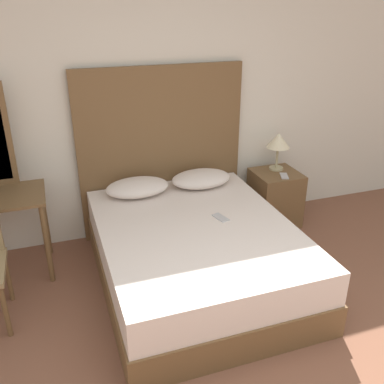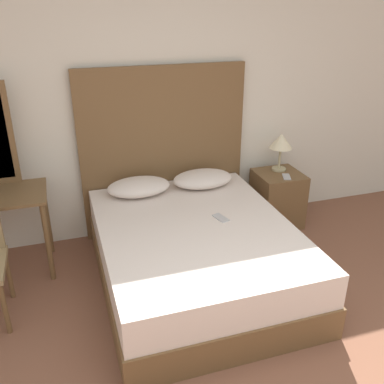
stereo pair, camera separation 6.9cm
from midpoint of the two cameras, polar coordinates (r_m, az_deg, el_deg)
name	(u,v)px [view 2 (the right image)]	position (r m, az deg, el deg)	size (l,w,h in m)	color
wall_back	(165,94)	(4.06, -3.08, 12.91)	(10.00, 0.06, 2.70)	silver
bed	(196,254)	(3.51, 1.05, -8.30)	(1.51, 1.90, 0.53)	brown
headboard	(164,152)	(4.12, -3.30, 5.31)	(1.59, 0.05, 1.62)	brown
pillow_left	(139,187)	(3.90, -6.61, 0.70)	(0.57, 0.37, 0.15)	silver
pillow_right	(203,179)	(4.04, 1.92, 1.78)	(0.57, 0.37, 0.15)	silver
phone_on_bed	(221,218)	(3.49, 4.40, -3.45)	(0.11, 0.16, 0.01)	#B7B7BC
nightstand	(277,199)	(4.49, 11.71, -0.86)	(0.45, 0.44, 0.56)	brown
table_lamp	(281,143)	(4.37, 12.23, 6.46)	(0.23, 0.23, 0.38)	tan
phone_on_nightstand	(286,177)	(4.30, 12.93, 2.00)	(0.12, 0.17, 0.01)	#B7B7BC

